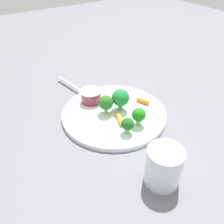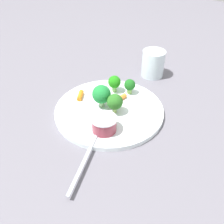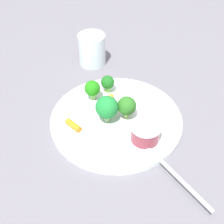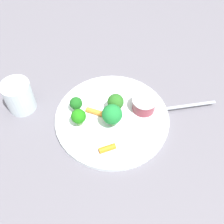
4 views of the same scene
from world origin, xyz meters
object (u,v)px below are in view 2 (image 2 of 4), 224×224
object	(u,v)px
drinking_glass	(153,64)
plate	(109,110)
broccoli_floret_0	(101,95)
broccoli_floret_2	(114,82)
sauce_cup	(104,124)
fork	(88,154)
carrot_stick_1	(80,95)
broccoli_floret_1	(130,85)
carrot_stick_0	(119,99)
broccoli_floret_3	(115,102)

from	to	relation	value
drinking_glass	plate	bearing A→B (deg)	79.87
broccoli_floret_0	broccoli_floret_2	size ratio (longest dim) A/B	1.28
plate	sauce_cup	bearing A→B (deg)	107.76
broccoli_floret_2	fork	bearing A→B (deg)	101.55
broccoli_floret_0	fork	xyz separation A→B (m)	(-0.05, 0.16, -0.04)
broccoli_floret_0	carrot_stick_1	world-z (taller)	broccoli_floret_0
sauce_cup	broccoli_floret_1	world-z (taller)	broccoli_floret_1
plate	broccoli_floret_0	world-z (taller)	broccoli_floret_0
sauce_cup	drinking_glass	world-z (taller)	drinking_glass
sauce_cup	fork	bearing A→B (deg)	91.63
broccoli_floret_1	drinking_glass	size ratio (longest dim) A/B	0.52
broccoli_floret_0	drinking_glass	distance (m)	0.23
drinking_glass	broccoli_floret_1	bearing A→B (deg)	81.76
broccoli_floret_2	fork	size ratio (longest dim) A/B	0.24
plate	broccoli_floret_2	size ratio (longest dim) A/B	5.81
carrot_stick_0	sauce_cup	bearing A→B (deg)	97.69
carrot_stick_1	sauce_cup	bearing A→B (deg)	142.84
sauce_cup	carrot_stick_0	distance (m)	0.12
broccoli_floret_0	broccoli_floret_3	distance (m)	0.04
broccoli_floret_0	carrot_stick_0	bearing A→B (deg)	-127.17
broccoli_floret_2	fork	distance (m)	0.24
broccoli_floret_2	carrot_stick_0	xyz separation A→B (m)	(-0.03, 0.04, -0.02)
broccoli_floret_3	fork	bearing A→B (deg)	92.88
carrot_stick_0	fork	world-z (taller)	carrot_stick_0
sauce_cup	plate	bearing A→B (deg)	-72.24
fork	sauce_cup	bearing A→B (deg)	-88.37
broccoli_floret_3	carrot_stick_1	world-z (taller)	broccoli_floret_3
carrot_stick_0	drinking_glass	xyz separation A→B (m)	(-0.03, -0.19, 0.02)
sauce_cup	broccoli_floret_2	size ratio (longest dim) A/B	1.24
broccoli_floret_1	drinking_glass	distance (m)	0.14
broccoli_floret_1	broccoli_floret_3	xyz separation A→B (m)	(0.00, 0.09, 0.01)
broccoli_floret_2	fork	xyz separation A→B (m)	(-0.05, 0.23, -0.03)
broccoli_floret_3	fork	world-z (taller)	broccoli_floret_3
plate	broccoli_floret_0	distance (m)	0.05
sauce_cup	carrot_stick_0	world-z (taller)	sauce_cup
broccoli_floret_2	drinking_glass	size ratio (longest dim) A/B	0.59
sauce_cup	carrot_stick_0	xyz separation A→B (m)	(0.02, -0.12, -0.01)
broccoli_floret_0	drinking_glass	xyz separation A→B (m)	(-0.06, -0.23, -0.01)
broccoli_floret_1	carrot_stick_0	size ratio (longest dim) A/B	0.85
broccoli_floret_0	carrot_stick_0	xyz separation A→B (m)	(-0.03, -0.04, -0.03)
sauce_cup	broccoli_floret_1	distance (m)	0.16
carrot_stick_0	drinking_glass	distance (m)	0.19
carrot_stick_1	broccoli_floret_2	bearing A→B (deg)	-136.50
broccoli_floret_1	carrot_stick_1	xyz separation A→B (m)	(0.11, 0.08, -0.02)
broccoli_floret_0	sauce_cup	bearing A→B (deg)	120.75
sauce_cup	fork	distance (m)	0.08
sauce_cup	broccoli_floret_0	distance (m)	0.09
broccoli_floret_0	broccoli_floret_2	distance (m)	0.08
broccoli_floret_1	fork	world-z (taller)	broccoli_floret_1
broccoli_floret_2	broccoli_floret_3	distance (m)	0.09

